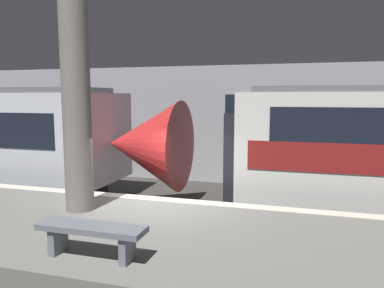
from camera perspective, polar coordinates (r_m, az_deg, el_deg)
The scene contains 5 objects.
ground_plane at distance 8.53m, azimuth -5.53°, elevation -15.35°, with size 120.00×120.00×0.00m, color #33302D.
platform at distance 6.78m, azimuth -11.65°, elevation -16.44°, with size 40.00×3.67×1.14m.
station_rear_barrier at distance 14.13m, azimuth 4.27°, elevation 2.91°, with size 50.00×0.15×4.41m.
support_pillar_near at distance 7.25m, azimuth -17.22°, elevation 6.50°, with size 0.52×0.52×4.18m.
platform_bench at distance 5.29m, azimuth -15.09°, elevation -12.97°, with size 1.50×0.40×0.45m.
Camera 1 is at (2.99, -7.29, 3.28)m, focal length 35.00 mm.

